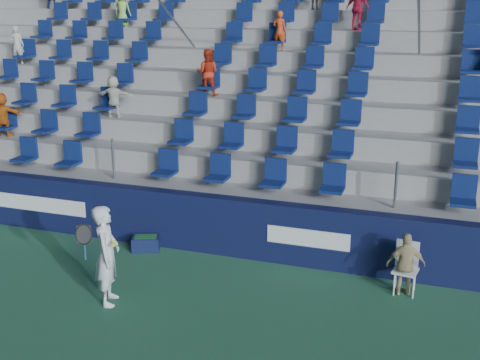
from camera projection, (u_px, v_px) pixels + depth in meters
name	position (u px, v px, depth m)	size (l,w,h in m)	color
ground	(169.00, 332.00, 9.34)	(70.00, 70.00, 0.00)	#2B6544
sponsor_wall	(236.00, 227.00, 12.02)	(24.00, 0.32, 1.20)	#10153B
grandstand	(299.00, 109.00, 16.20)	(24.00, 8.17, 6.63)	#9A9A95
tennis_player	(107.00, 255.00, 10.03)	(0.71, 0.74, 1.74)	silver
line_judge_chair	(406.00, 263.00, 10.54)	(0.46, 0.47, 0.92)	white
line_judge	(406.00, 264.00, 10.40)	(0.66, 0.28, 1.13)	tan
ball_bin	(146.00, 243.00, 12.36)	(0.64, 0.54, 0.31)	#10193B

